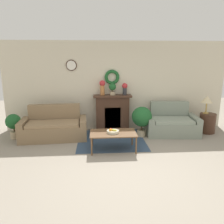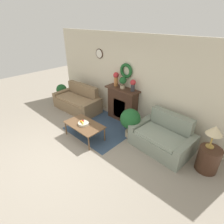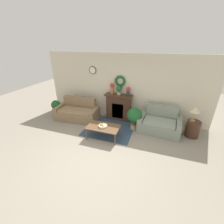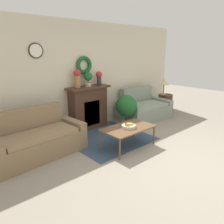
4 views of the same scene
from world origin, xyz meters
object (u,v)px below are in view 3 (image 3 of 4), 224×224
(coffee_table, at_px, (103,127))
(fruit_bowl, at_px, (103,126))
(loveseat_right, at_px, (160,123))
(potted_plant_floor_by_loveseat, at_px, (134,116))
(fireplace, at_px, (119,107))
(table_lamp, at_px, (195,110))
(vase_on_mantel_left, at_px, (112,88))
(vase_on_mantel_right, at_px, (128,90))
(potted_plant_on_mantel, at_px, (119,90))
(side_table_by_loveseat, at_px, (193,129))
(couch_left, at_px, (77,112))
(potted_plant_floor_by_couch, at_px, (56,106))

(coffee_table, distance_m, fruit_bowl, 0.08)
(loveseat_right, bearing_deg, potted_plant_floor_by_loveseat, -163.84)
(fireplace, height_order, table_lamp, fireplace)
(vase_on_mantel_left, bearing_deg, vase_on_mantel_right, 0.00)
(fruit_bowl, xyz_separation_m, vase_on_mantel_left, (-0.19, 1.55, 0.89))
(fireplace, height_order, fruit_bowl, fireplace)
(coffee_table, height_order, vase_on_mantel_right, vase_on_mantel_right)
(fireplace, distance_m, fruit_bowl, 1.55)
(fruit_bowl, relative_size, vase_on_mantel_right, 0.84)
(coffee_table, relative_size, fruit_bowl, 3.74)
(loveseat_right, bearing_deg, vase_on_mantel_right, 167.41)
(table_lamp, xyz_separation_m, vase_on_mantel_right, (-2.41, 0.37, 0.32))
(potted_plant_on_mantel, bearing_deg, table_lamp, -7.17)
(fireplace, relative_size, vase_on_mantel_left, 2.58)
(table_lamp, relative_size, potted_plant_on_mantel, 1.46)
(side_table_by_loveseat, xyz_separation_m, vase_on_mantel_right, (-2.47, 0.42, 1.03))
(fruit_bowl, xyz_separation_m, side_table_by_loveseat, (2.95, 1.13, -0.19))
(couch_left, relative_size, fruit_bowl, 6.17)
(fireplace, bearing_deg, side_table_by_loveseat, -8.23)
(fireplace, bearing_deg, fruit_bowl, -93.78)
(side_table_by_loveseat, distance_m, table_lamp, 0.71)
(side_table_by_loveseat, bearing_deg, coffee_table, -159.19)
(fireplace, distance_m, potted_plant_floor_by_loveseat, 1.00)
(couch_left, xyz_separation_m, fruit_bowl, (1.57, -0.97, 0.17))
(vase_on_mantel_left, relative_size, potted_plant_floor_by_loveseat, 0.51)
(coffee_table, distance_m, side_table_by_loveseat, 3.14)
(vase_on_mantel_left, bearing_deg, side_table_by_loveseat, -7.56)
(loveseat_right, xyz_separation_m, vase_on_mantel_left, (-2.02, 0.42, 1.07))
(couch_left, height_order, loveseat_right, loveseat_right)
(vase_on_mantel_left, xyz_separation_m, potted_plant_floor_by_loveseat, (1.09, -0.61, -0.82))
(fireplace, bearing_deg, coffee_table, -93.39)
(loveseat_right, xyz_separation_m, potted_plant_floor_by_loveseat, (-0.93, -0.19, 0.25))
(coffee_table, bearing_deg, fireplace, 86.61)
(fireplace, height_order, vase_on_mantel_right, vase_on_mantel_right)
(coffee_table, bearing_deg, vase_on_mantel_left, 97.69)
(table_lamp, bearing_deg, potted_plant_floor_by_loveseat, -173.23)
(vase_on_mantel_left, xyz_separation_m, potted_plant_on_mantel, (0.30, -0.02, -0.05))
(fruit_bowl, bearing_deg, vase_on_mantel_right, 72.89)
(potted_plant_floor_by_couch, bearing_deg, side_table_by_loveseat, 1.20)
(potted_plant_floor_by_loveseat, bearing_deg, fruit_bowl, -133.60)
(loveseat_right, relative_size, table_lamp, 2.94)
(loveseat_right, bearing_deg, side_table_by_loveseat, 4.50)
(vase_on_mantel_right, xyz_separation_m, potted_plant_floor_by_couch, (-3.16, -0.53, -0.88))
(loveseat_right, xyz_separation_m, table_lamp, (1.06, 0.05, 0.69))
(vase_on_mantel_left, bearing_deg, fireplace, -1.06)
(potted_plant_on_mantel, relative_size, potted_plant_floor_by_couch, 0.52)
(potted_plant_floor_by_couch, bearing_deg, coffee_table, -20.32)
(coffee_table, height_order, potted_plant_floor_by_loveseat, potted_plant_floor_by_loveseat)
(couch_left, xyz_separation_m, side_table_by_loveseat, (4.52, 0.16, -0.02))
(fireplace, bearing_deg, vase_on_mantel_left, 178.94)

